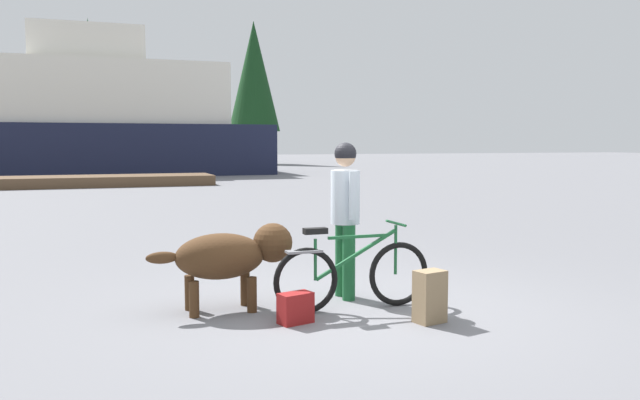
% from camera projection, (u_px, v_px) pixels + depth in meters
% --- Properties ---
extents(ground_plane, '(160.00, 160.00, 0.00)m').
position_uv_depth(ground_plane, '(355.00, 309.00, 6.73)').
color(ground_plane, slate).
extents(bicycle, '(1.71, 0.44, 0.89)m').
position_uv_depth(bicycle, '(352.00, 274.00, 6.66)').
color(bicycle, black).
rests_on(bicycle, ground_plane).
extents(person_cyclist, '(0.32, 0.53, 1.72)m').
position_uv_depth(person_cyclist, '(345.00, 205.00, 7.12)').
color(person_cyclist, '#19592D').
rests_on(person_cyclist, ground_plane).
extents(dog, '(1.50, 0.55, 0.88)m').
position_uv_depth(dog, '(231.00, 255.00, 6.63)').
color(dog, '#472D19').
rests_on(dog, ground_plane).
extents(backpack, '(0.32, 0.26, 0.50)m').
position_uv_depth(backpack, '(430.00, 297.00, 6.20)').
color(backpack, '#8C7251').
rests_on(backpack, ground_plane).
extents(handbag_pannier, '(0.36, 0.26, 0.29)m').
position_uv_depth(handbag_pannier, '(296.00, 308.00, 6.18)').
color(handbag_pannier, maroon).
rests_on(handbag_pannier, ground_plane).
extents(ferry_boat, '(23.15, 7.36, 8.23)m').
position_uv_depth(ferry_boat, '(44.00, 120.00, 33.61)').
color(ferry_boat, '#191E38').
rests_on(ferry_boat, ground_plane).
extents(sailboat_moored, '(7.21, 2.02, 7.31)m').
position_uv_depth(sailboat_moored, '(41.00, 167.00, 32.08)').
color(sailboat_moored, silver).
rests_on(sailboat_moored, ground_plane).
extents(pine_tree_center, '(4.18, 4.18, 9.14)m').
position_uv_depth(pine_tree_center, '(92.00, 87.00, 49.38)').
color(pine_tree_center, '#4C331E').
rests_on(pine_tree_center, ground_plane).
extents(pine_tree_far_right, '(4.00, 4.00, 11.00)m').
position_uv_depth(pine_tree_far_right, '(254.00, 76.00, 50.18)').
color(pine_tree_far_right, '#4C331E').
rests_on(pine_tree_far_right, ground_plane).
extents(pine_tree_mid_back, '(2.81, 2.81, 11.41)m').
position_uv_depth(pine_tree_mid_back, '(89.00, 77.00, 51.24)').
color(pine_tree_mid_back, '#4C331E').
rests_on(pine_tree_mid_back, ground_plane).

